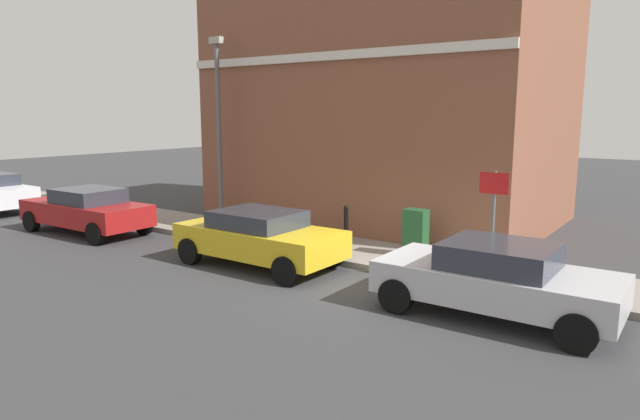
{
  "coord_description": "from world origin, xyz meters",
  "views": [
    {
      "loc": [
        -10.03,
        -5.84,
        3.6
      ],
      "look_at": [
        1.36,
        2.18,
        1.2
      ],
      "focal_mm": 31.54,
      "sensor_mm": 36.0,
      "label": 1
    }
  ],
  "objects": [
    {
      "name": "bollard_far_kerb",
      "position": [
        1.11,
        3.45,
        0.7
      ],
      "size": [
        0.14,
        0.14,
        1.04
      ],
      "color": "black",
      "rests_on": "sidewalk"
    },
    {
      "name": "ground",
      "position": [
        0.0,
        0.0,
        0.0
      ],
      "size": [
        80.0,
        80.0,
        0.0
      ],
      "primitive_type": "plane",
      "color": "#38383A"
    },
    {
      "name": "car_silver",
      "position": [
        -0.32,
        -2.86,
        0.71
      ],
      "size": [
        1.97,
        4.16,
        1.35
      ],
      "rotation": [
        0.0,
        0.0,
        1.57
      ],
      "color": "#B7B7BC",
      "rests_on": "ground"
    },
    {
      "name": "sidewalk",
      "position": [
        2.03,
        6.0,
        0.07
      ],
      "size": [
        2.34,
        30.0,
        0.15
      ],
      "primitive_type": "cube",
      "color": "gray",
      "rests_on": "ground"
    },
    {
      "name": "street_sign",
      "position": [
        1.29,
        -2.21,
        1.66
      ],
      "size": [
        0.08,
        0.6,
        2.3
      ],
      "color": "#59595B",
      "rests_on": "sidewalk"
    },
    {
      "name": "lamppost",
      "position": [
        2.49,
        6.81,
        3.3
      ],
      "size": [
        0.2,
        0.44,
        5.72
      ],
      "color": "#59595B",
      "rests_on": "sidewalk"
    },
    {
      "name": "bollard_near_cabinet",
      "position": [
        2.4,
        2.07,
        0.7
      ],
      "size": [
        0.14,
        0.14,
        1.04
      ],
      "color": "black",
      "rests_on": "sidewalk"
    },
    {
      "name": "car_red",
      "position": [
        -0.41,
        9.59,
        0.72
      ],
      "size": [
        1.93,
        4.39,
        1.38
      ],
      "rotation": [
        0.0,
        0.0,
        1.59
      ],
      "color": "maroon",
      "rests_on": "ground"
    },
    {
      "name": "corner_building",
      "position": [
        7.01,
        3.18,
        4.31
      ],
      "size": [
        7.73,
        10.36,
        8.63
      ],
      "color": "brown",
      "rests_on": "ground"
    },
    {
      "name": "car_yellow",
      "position": [
        -0.22,
        2.84,
        0.72
      ],
      "size": [
        1.94,
        4.09,
        1.34
      ],
      "rotation": [
        0.0,
        0.0,
        1.56
      ],
      "color": "gold",
      "rests_on": "ground"
    },
    {
      "name": "utility_cabinet",
      "position": [
        2.3,
        -0.01,
        0.68
      ],
      "size": [
        0.46,
        0.61,
        1.15
      ],
      "color": "#1E4C28",
      "rests_on": "sidewalk"
    }
  ]
}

